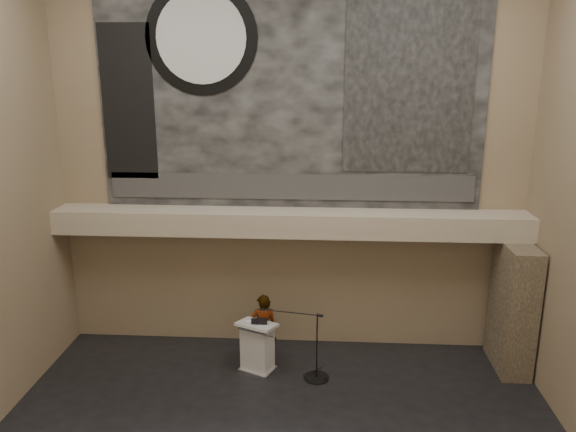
{
  "coord_description": "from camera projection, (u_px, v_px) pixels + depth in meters",
  "views": [
    {
      "loc": [
        0.68,
        -7.78,
        6.19
      ],
      "look_at": [
        0.0,
        3.2,
        3.2
      ],
      "focal_mm": 35.0,
      "sensor_mm": 36.0,
      "label": 1
    }
  ],
  "objects": [
    {
      "name": "wall_back",
      "position": [
        290.0,
        158.0,
        11.89
      ],
      "size": [
        10.0,
        0.02,
        8.5
      ],
      "primitive_type": "cube",
      "color": "#827152",
      "rests_on": "floor"
    },
    {
      "name": "binder",
      "position": [
        259.0,
        321.0,
        11.42
      ],
      "size": [
        0.36,
        0.3,
        0.04
      ],
      "primitive_type": "cube",
      "rotation": [
        0.0,
        0.0,
        0.14
      ],
      "color": "black",
      "rests_on": "lectern"
    },
    {
      "name": "soffit",
      "position": [
        289.0,
        222.0,
        11.85
      ],
      "size": [
        10.0,
        0.8,
        0.5
      ],
      "primitive_type": "cube",
      "color": "tan",
      "rests_on": "wall_back"
    },
    {
      "name": "banner_clock_face",
      "position": [
        201.0,
        37.0,
        11.27
      ],
      "size": [
        1.84,
        0.02,
        1.84
      ],
      "primitive_type": "cylinder",
      "rotation": [
        1.57,
        0.0,
        0.0
      ],
      "color": "silver",
      "rests_on": "banner"
    },
    {
      "name": "mic_stand",
      "position": [
        315.0,
        368.0,
        11.39
      ],
      "size": [
        1.43,
        0.52,
        1.43
      ],
      "rotation": [
        0.0,
        0.0,
        -0.18
      ],
      "color": "black",
      "rests_on": "floor"
    },
    {
      "name": "papers",
      "position": [
        250.0,
        324.0,
        11.36
      ],
      "size": [
        0.32,
        0.37,
        0.0
      ],
      "primitive_type": "cube",
      "rotation": [
        0.0,
        0.0,
        0.37
      ],
      "color": "white",
      "rests_on": "lectern"
    },
    {
      "name": "sprinkler_right",
      "position": [
        379.0,
        237.0,
        11.76
      ],
      "size": [
        0.04,
        0.04,
        0.06
      ],
      "primitive_type": "cylinder",
      "color": "#B2893D",
      "rests_on": "soffit"
    },
    {
      "name": "banner_text_strip",
      "position": [
        290.0,
        187.0,
        11.98
      ],
      "size": [
        7.76,
        0.02,
        0.55
      ],
      "primitive_type": "cube",
      "color": "#2E2E2E",
      "rests_on": "banner"
    },
    {
      "name": "wall_front",
      "position": [
        228.0,
        333.0,
        4.19
      ],
      "size": [
        10.0,
        0.02,
        8.5
      ],
      "primitive_type": "cube",
      "color": "#827152",
      "rests_on": "floor"
    },
    {
      "name": "lectern",
      "position": [
        257.0,
        347.0,
        11.54
      ],
      "size": [
        0.91,
        0.8,
        1.14
      ],
      "rotation": [
        0.0,
        0.0,
        -0.42
      ],
      "color": "silver",
      "rests_on": "floor"
    },
    {
      "name": "banner_clock_rim",
      "position": [
        201.0,
        38.0,
        11.29
      ],
      "size": [
        2.3,
        0.02,
        2.3
      ],
      "primitive_type": "cylinder",
      "rotation": [
        1.57,
        0.0,
        0.0
      ],
      "color": "black",
      "rests_on": "banner"
    },
    {
      "name": "banner_building_print",
      "position": [
        409.0,
        84.0,
        11.27
      ],
      "size": [
        2.6,
        0.02,
        3.6
      ],
      "primitive_type": "cube",
      "color": "black",
      "rests_on": "banner"
    },
    {
      "name": "sprinkler_left",
      "position": [
        214.0,
        234.0,
        11.97
      ],
      "size": [
        0.04,
        0.04,
        0.06
      ],
      "primitive_type": "cylinder",
      "color": "#B2893D",
      "rests_on": "soffit"
    },
    {
      "name": "banner_brick_print",
      "position": [
        128.0,
        103.0,
        11.72
      ],
      "size": [
        1.1,
        0.02,
        3.2
      ],
      "primitive_type": "cube",
      "color": "black",
      "rests_on": "banner"
    },
    {
      "name": "stone_pier",
      "position": [
        513.0,
        307.0,
        11.56
      ],
      "size": [
        0.6,
        1.4,
        2.7
      ],
      "primitive_type": "cube",
      "color": "#463A2B",
      "rests_on": "floor"
    },
    {
      "name": "speaker_person",
      "position": [
        264.0,
        329.0,
        11.86
      ],
      "size": [
        0.62,
        0.47,
        1.54
      ],
      "primitive_type": "imported",
      "rotation": [
        0.0,
        0.0,
        3.33
      ],
      "color": "white",
      "rests_on": "floor"
    },
    {
      "name": "banner",
      "position": [
        290.0,
        89.0,
        11.48
      ],
      "size": [
        8.0,
        0.05,
        5.0
      ],
      "primitive_type": "cube",
      "color": "black",
      "rests_on": "wall_back"
    }
  ]
}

